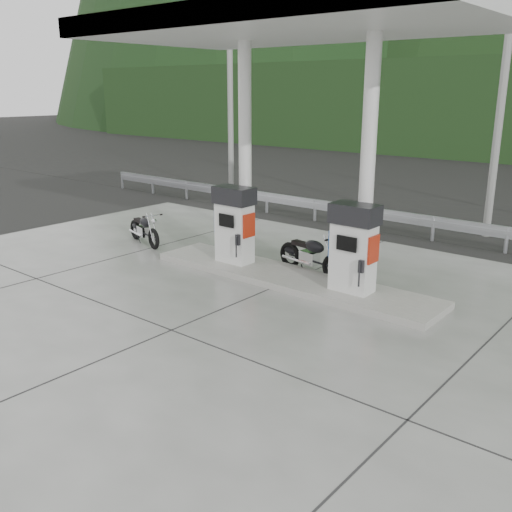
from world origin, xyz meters
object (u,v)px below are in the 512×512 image
Objects in this scene: gas_pump_left at (234,225)px; gas_pump_right at (353,248)px; motorcycle_right at (311,256)px; motorcycle_left at (144,230)px.

gas_pump_left is 3.20m from gas_pump_right.
gas_pump_left is at bearing -146.88° from motorcycle_right.
motorcycle_left is at bearing 179.47° from gas_pump_left.
motorcycle_left is (-6.56, 0.03, -0.64)m from gas_pump_right.
gas_pump_left is at bearing 16.14° from motorcycle_left.
motorcycle_right is at bearing 153.99° from gas_pump_right.
gas_pump_right is at bearing 16.39° from motorcycle_left.
gas_pump_left is 1.05× the size of motorcycle_left.
gas_pump_right is at bearing -16.39° from motorcycle_right.
gas_pump_left reaches higher than motorcycle_left.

